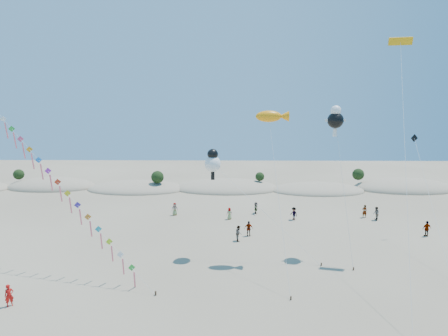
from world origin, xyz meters
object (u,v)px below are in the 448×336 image
Objects in this scene: flyer_foreground at (9,295)px; fish_kite at (272,117)px; kite_train at (9,126)px; parafoil_kite at (401,47)px.

fish_kite is at bearing -14.05° from flyer_foreground.
kite_train is 24.90m from fish_kite.
kite_train is 15.90m from flyer_foreground.
fish_kite reaches higher than flyer_foreground.
kite_train is 1.36× the size of parafoil_kite.
kite_train reaches higher than parafoil_kite.
kite_train is 37.53m from parafoil_kite.
flyer_foreground is (-20.49, -9.86, -12.97)m from fish_kite.
fish_kite is 8.45× the size of flyer_foreground.
fish_kite is (24.87, 0.47, 0.91)m from kite_train.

